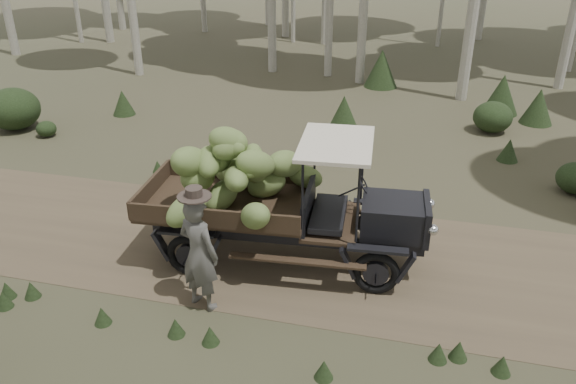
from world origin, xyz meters
name	(u,v)px	position (x,y,z in m)	size (l,w,h in m)	color
ground	(267,249)	(0.00, 0.00, 0.00)	(120.00, 120.00, 0.00)	#473D2B
dirt_track	(267,249)	(0.00, 0.00, 0.00)	(70.00, 4.00, 0.01)	brown
banana_truck	(262,185)	(0.01, -0.23, 1.45)	(5.23, 2.64, 2.60)	black
farmer	(199,252)	(-0.53, -1.88, 1.00)	(0.82, 0.67, 2.10)	#4F4D48
undergrowth	(150,213)	(-2.31, -0.11, 0.54)	(22.93, 22.54, 1.36)	#233319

